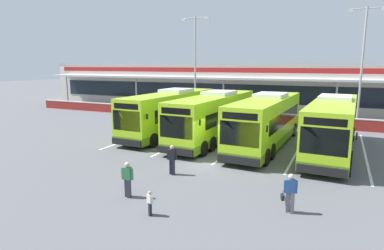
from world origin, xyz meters
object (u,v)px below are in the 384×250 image
coach_bus_left_centre (214,118)px  coach_bus_centre (266,122)px  pedestrian_near_bin (172,159)px  coach_bus_leftmost (171,113)px  coach_bus_right_centre (332,127)px  pedestrian_in_dark_coat (128,178)px  lamp_post_west (195,60)px  lamp_post_centre (363,60)px  pedestrian_child (150,202)px  pedestrian_with_handbag (290,192)px

coach_bus_left_centre → coach_bus_centre: bearing=-4.1°
pedestrian_near_bin → coach_bus_leftmost: bearing=118.4°
coach_bus_right_centre → pedestrian_in_dark_coat: (-7.99, -11.87, -0.91)m
coach_bus_right_centre → pedestrian_near_bin: bearing=-132.5°
pedestrian_in_dark_coat → coach_bus_centre: bearing=73.1°
lamp_post_west → coach_bus_left_centre: bearing=-59.1°
lamp_post_west → coach_bus_right_centre: bearing=-36.2°
pedestrian_in_dark_coat → lamp_post_west: lamp_post_west is taller
coach_bus_centre → coach_bus_left_centre: bearing=175.9°
coach_bus_right_centre → lamp_post_centre: bearing=80.5°
coach_bus_right_centre → pedestrian_child: (-6.13, -13.01, -1.24)m
coach_bus_left_centre → coach_bus_centre: size_ratio=1.00×
pedestrian_in_dark_coat → coach_bus_leftmost: bearing=110.0°
coach_bus_leftmost → coach_bus_centre: size_ratio=1.00×
coach_bus_leftmost → lamp_post_centre: lamp_post_centre is taller
coach_bus_left_centre → pedestrian_child: bearing=-79.9°
pedestrian_child → pedestrian_near_bin: (-1.49, 4.68, 0.33)m
coach_bus_leftmost → lamp_post_west: (-2.14, 9.85, 4.50)m
coach_bus_centre → coach_bus_right_centre: bearing=-0.3°
coach_bus_leftmost → lamp_post_centre: 18.55m
coach_bus_left_centre → pedestrian_in_dark_coat: (0.51, -12.19, -0.91)m
coach_bus_leftmost → coach_bus_right_centre: 12.70m
pedestrian_child → pedestrian_with_handbag: bearing=27.1°
coach_bus_leftmost → coach_bus_left_centre: same height
pedestrian_child → coach_bus_leftmost: bearing=115.0°
pedestrian_with_handbag → coach_bus_right_centre: bearing=83.5°
coach_bus_centre → lamp_post_centre: lamp_post_centre is taller
pedestrian_near_bin → coach_bus_left_centre: bearing=95.8°
pedestrian_child → pedestrian_near_bin: bearing=107.7°
coach_bus_left_centre → lamp_post_west: lamp_post_west is taller
coach_bus_leftmost → lamp_post_west: 11.04m
coach_bus_centre → pedestrian_child: 13.21m
coach_bus_leftmost → pedestrian_in_dark_coat: (4.67, -12.86, -0.91)m
coach_bus_right_centre → coach_bus_left_centre: bearing=177.9°
lamp_post_west → coach_bus_leftmost: bearing=-77.7°
lamp_post_centre → coach_bus_right_centre: bearing=-99.5°
coach_bus_left_centre → coach_bus_right_centre: (8.50, -0.32, 0.00)m
pedestrian_with_handbag → lamp_post_west: bearing=122.6°
coach_bus_centre → lamp_post_west: lamp_post_west is taller
coach_bus_right_centre → pedestrian_child: size_ratio=12.19×
coach_bus_left_centre → lamp_post_centre: 15.96m
pedestrian_child → pedestrian_in_dark_coat: bearing=148.5°
coach_bus_right_centre → pedestrian_child: bearing=-115.2°
coach_bus_leftmost → coach_bus_left_centre: bearing=-9.1°
pedestrian_child → pedestrian_near_bin: 4.92m
coach_bus_left_centre → pedestrian_in_dark_coat: coach_bus_left_centre is taller
coach_bus_leftmost → coach_bus_centre: bearing=-6.6°
pedestrian_near_bin → lamp_post_west: bearing=110.5°
coach_bus_centre → pedestrian_with_handbag: size_ratio=7.56×
coach_bus_right_centre → lamp_post_west: (-14.80, 10.84, 4.50)m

